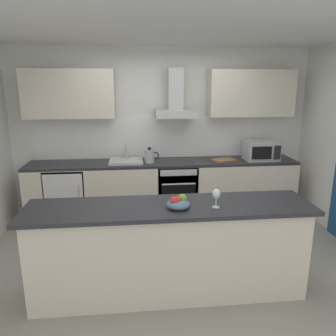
{
  "coord_description": "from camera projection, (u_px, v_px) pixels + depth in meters",
  "views": [
    {
      "loc": [
        -0.45,
        -3.44,
        2.06
      ],
      "look_at": [
        -0.04,
        0.43,
        1.05
      ],
      "focal_mm": 34.98,
      "sensor_mm": 36.0,
      "label": 1
    }
  ],
  "objects": [
    {
      "name": "sink",
      "position": [
        126.0,
        161.0,
        4.93
      ],
      "size": [
        0.5,
        0.4,
        0.26
      ],
      "color": "silver",
      "rests_on": "counter_back"
    },
    {
      "name": "microwave",
      "position": [
        261.0,
        150.0,
        5.07
      ],
      "size": [
        0.5,
        0.38,
        0.3
      ],
      "color": "#B7BABC",
      "rests_on": "counter_back"
    },
    {
      "name": "counter_back",
      "position": [
        164.0,
        189.0,
        5.12
      ],
      "size": [
        4.1,
        0.6,
        0.9
      ],
      "color": "beige",
      "rests_on": "ground"
    },
    {
      "name": "ceiling",
      "position": [
        176.0,
        26.0,
        3.22
      ],
      "size": [
        5.66,
        4.47,
        0.02
      ],
      "primitive_type": "cube",
      "color": "white"
    },
    {
      "name": "upper_cabinets",
      "position": [
        163.0,
        94.0,
        4.9
      ],
      "size": [
        4.05,
        0.32,
        0.7
      ],
      "color": "beige"
    },
    {
      "name": "counter_island",
      "position": [
        170.0,
        250.0,
        3.2
      ],
      "size": [
        2.73,
        0.64,
        0.94
      ],
      "color": "beige",
      "rests_on": "ground"
    },
    {
      "name": "oven",
      "position": [
        176.0,
        189.0,
        5.11
      ],
      "size": [
        0.6,
        0.62,
        0.8
      ],
      "color": "slate",
      "rests_on": "ground"
    },
    {
      "name": "kettle",
      "position": [
        149.0,
        156.0,
        4.9
      ],
      "size": [
        0.29,
        0.15,
        0.24
      ],
      "color": "#B7BABC",
      "rests_on": "counter_back"
    },
    {
      "name": "range_hood",
      "position": [
        175.0,
        102.0,
        4.91
      ],
      "size": [
        0.62,
        0.45,
        0.72
      ],
      "color": "#B7BABC"
    },
    {
      "name": "chopping_board",
      "position": [
        224.0,
        160.0,
        5.05
      ],
      "size": [
        0.39,
        0.3,
        0.02
      ],
      "primitive_type": "cube",
      "rotation": [
        0.0,
        0.0,
        0.27
      ],
      "color": "#9E7247",
      "rests_on": "counter_back"
    },
    {
      "name": "wine_glass",
      "position": [
        216.0,
        195.0,
        3.01
      ],
      "size": [
        0.08,
        0.08,
        0.18
      ],
      "color": "silver",
      "rests_on": "counter_island"
    },
    {
      "name": "backsplash_tile",
      "position": [
        162.0,
        137.0,
        5.22
      ],
      "size": [
        3.96,
        0.02,
        0.66
      ],
      "primitive_type": "cube",
      "color": "white"
    },
    {
      "name": "refrigerator",
      "position": [
        68.0,
        195.0,
        4.95
      ],
      "size": [
        0.58,
        0.6,
        0.85
      ],
      "color": "white",
      "rests_on": "ground"
    },
    {
      "name": "wall_back",
      "position": [
        161.0,
        132.0,
        5.27
      ],
      "size": [
        5.66,
        0.12,
        2.6
      ],
      "primitive_type": "cube",
      "color": "white",
      "rests_on": "ground"
    },
    {
      "name": "fruit_bowl",
      "position": [
        178.0,
        203.0,
        3.01
      ],
      "size": [
        0.22,
        0.22,
        0.13
      ],
      "color": "slate",
      "rests_on": "counter_island"
    },
    {
      "name": "ground",
      "position": [
        175.0,
        263.0,
        3.87
      ],
      "size": [
        5.66,
        4.47,
        0.02
      ],
      "primitive_type": "cube",
      "color": "gray"
    }
  ]
}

